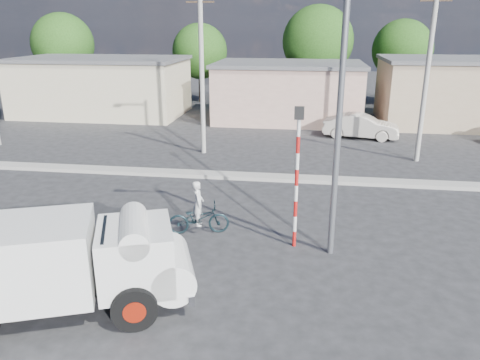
# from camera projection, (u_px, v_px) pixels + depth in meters

# --- Properties ---
(ground_plane) EXTENTS (120.00, 120.00, 0.00)m
(ground_plane) POSITION_uv_depth(u_px,v_px,m) (182.00, 262.00, 13.63)
(ground_plane) COLOR #272729
(ground_plane) RESTS_ON ground
(median) EXTENTS (40.00, 0.80, 0.16)m
(median) POSITION_uv_depth(u_px,v_px,m) (228.00, 175.00, 21.12)
(median) COLOR #99968E
(median) RESTS_ON ground
(truck) EXTENTS (6.08, 3.95, 2.36)m
(truck) POSITION_uv_depth(u_px,v_px,m) (67.00, 263.00, 10.85)
(truck) COLOR black
(truck) RESTS_ON ground
(bicycle) EXTENTS (2.11, 1.14, 1.05)m
(bicycle) POSITION_uv_depth(u_px,v_px,m) (199.00, 218.00, 15.34)
(bicycle) COLOR black
(bicycle) RESTS_ON ground
(cyclist) EXTENTS (0.48, 0.62, 1.50)m
(cyclist) POSITION_uv_depth(u_px,v_px,m) (198.00, 212.00, 15.27)
(cyclist) COLOR white
(cyclist) RESTS_ON ground
(car_cream) EXTENTS (4.63, 2.27, 1.46)m
(car_cream) POSITION_uv_depth(u_px,v_px,m) (361.00, 126.00, 28.16)
(car_cream) COLOR beige
(car_cream) RESTS_ON ground
(traffic_pole) EXTENTS (0.28, 0.18, 4.36)m
(traffic_pole) POSITION_uv_depth(u_px,v_px,m) (297.00, 166.00, 13.78)
(traffic_pole) COLOR red
(traffic_pole) RESTS_ON ground
(streetlight) EXTENTS (2.34, 0.22, 9.00)m
(streetlight) POSITION_uv_depth(u_px,v_px,m) (335.00, 87.00, 12.62)
(streetlight) COLOR slate
(streetlight) RESTS_ON ground
(building_row) EXTENTS (37.80, 7.30, 4.44)m
(building_row) POSITION_uv_depth(u_px,v_px,m) (276.00, 89.00, 33.45)
(building_row) COLOR beige
(building_row) RESTS_ON ground
(tree_row) EXTENTS (34.13, 7.32, 8.10)m
(tree_row) POSITION_uv_depth(u_px,v_px,m) (242.00, 46.00, 39.27)
(tree_row) COLOR #38281E
(tree_row) RESTS_ON ground
(utility_poles) EXTENTS (35.40, 0.24, 8.00)m
(utility_poles) POSITION_uv_depth(u_px,v_px,m) (305.00, 77.00, 23.16)
(utility_poles) COLOR #99968E
(utility_poles) RESTS_ON ground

